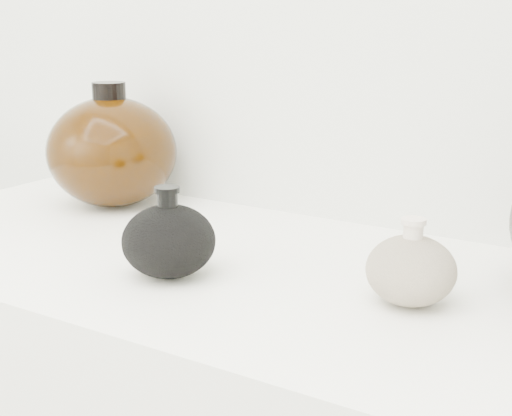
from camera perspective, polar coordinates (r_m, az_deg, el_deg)
The scene contains 3 objects.
black_gourd_vase at distance 0.87m, azimuth -6.99°, elevation -2.57°, with size 0.14×0.14×0.11m.
cream_gourd_vase at distance 0.81m, azimuth 12.29°, elevation -4.83°, with size 0.13×0.13×0.10m.
left_round_pot at distance 1.21m, azimuth -11.44°, elevation 4.47°, with size 0.28×0.28×0.21m.
Camera 1 is at (0.47, 0.22, 1.21)m, focal length 50.00 mm.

